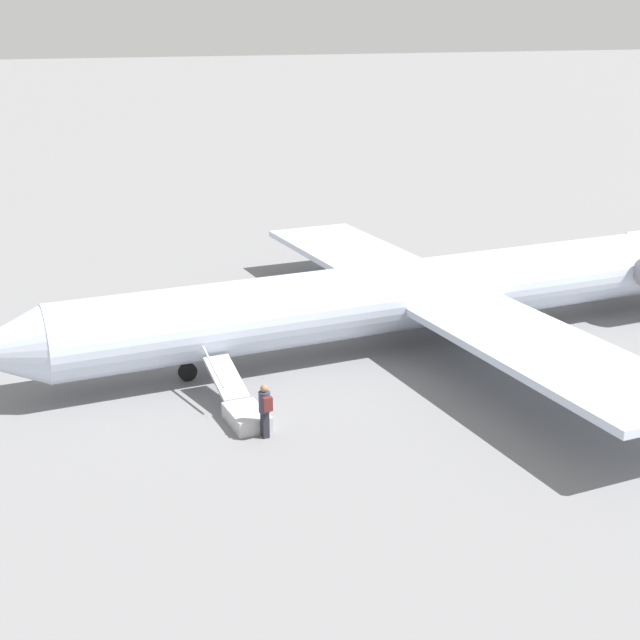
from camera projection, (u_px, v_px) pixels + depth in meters
The scene contains 4 objects.
ground_plane at pixel (406, 345), 35.21m from camera, with size 600.00×600.00×0.00m, color slate.
airplane_main at pixel (430, 291), 34.92m from camera, with size 33.83×25.68×7.09m.
boarding_stairs at pixel (242, 409), 28.53m from camera, with size 1.11×4.02×1.74m.
passenger at pixel (265, 407), 27.11m from camera, with size 0.36×0.54×1.74m.
Camera 1 is at (16.52, 28.83, 12.16)m, focal length 50.00 mm.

